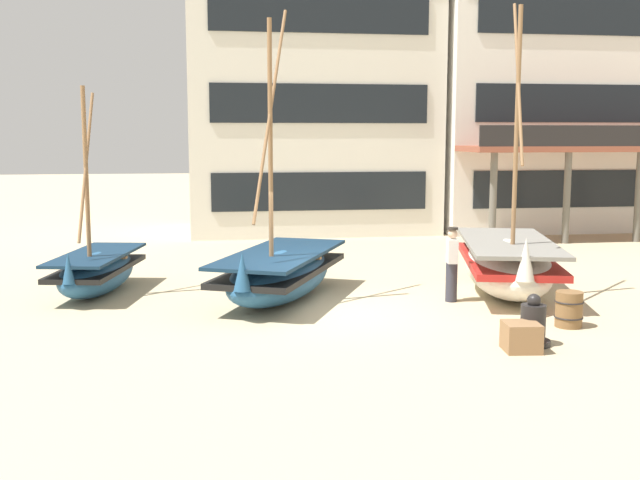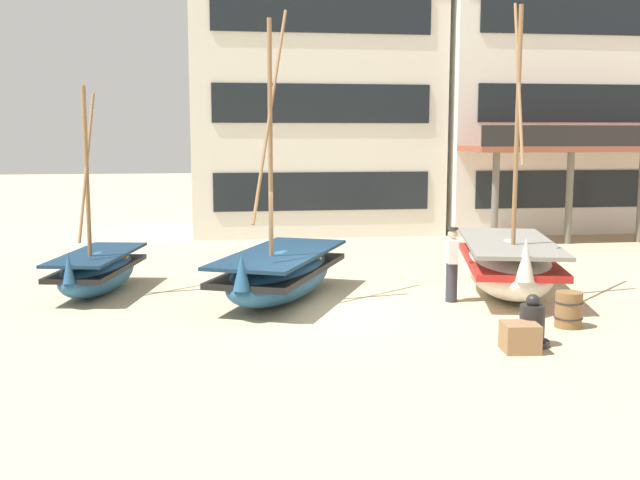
{
  "view_description": "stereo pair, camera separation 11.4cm",
  "coord_description": "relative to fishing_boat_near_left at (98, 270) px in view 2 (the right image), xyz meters",
  "views": [
    {
      "loc": [
        -2.55,
        -15.61,
        3.72
      ],
      "look_at": [
        0.0,
        1.0,
        1.4
      ],
      "focal_mm": 42.77,
      "sensor_mm": 36.0,
      "label": 1
    },
    {
      "loc": [
        -2.44,
        -15.63,
        3.72
      ],
      "look_at": [
        0.0,
        1.0,
        1.4
      ],
      "focal_mm": 42.77,
      "sensor_mm": 36.0,
      "label": 2
    }
  ],
  "objects": [
    {
      "name": "ground_plane",
      "position": [
        5.07,
        -2.68,
        -0.55
      ],
      "size": [
        120.0,
        120.0,
        0.0
      ],
      "primitive_type": "plane",
      "color": "tan"
    },
    {
      "name": "fishing_boat_near_left",
      "position": [
        0.0,
        0.0,
        0.0
      ],
      "size": [
        2.06,
        3.9,
        4.81
      ],
      "color": "#23517A",
      "rests_on": "ground"
    },
    {
      "name": "fishing_boat_centre_large",
      "position": [
        4.21,
        -1.3,
        0.07
      ],
      "size": [
        3.66,
        5.16,
        6.49
      ],
      "color": "#23517A",
      "rests_on": "ground"
    },
    {
      "name": "fishing_boat_far_right",
      "position": [
        9.59,
        -1.48,
        0.16
      ],
      "size": [
        3.14,
        5.31,
        6.71
      ],
      "color": "silver",
      "rests_on": "ground"
    },
    {
      "name": "fisherman_by_hull",
      "position": [
        8.0,
        -2.11,
        0.29
      ],
      "size": [
        0.27,
        0.39,
        1.68
      ],
      "color": "#33333D",
      "rests_on": "ground"
    },
    {
      "name": "capstan_winch",
      "position": [
        8.28,
        -5.8,
        -0.18
      ],
      "size": [
        0.63,
        0.63,
        0.93
      ],
      "color": "black",
      "rests_on": "ground"
    },
    {
      "name": "wooden_barrel",
      "position": [
        9.53,
        -4.67,
        -0.2
      ],
      "size": [
        0.56,
        0.56,
        0.7
      ],
      "color": "brown",
      "rests_on": "ground"
    },
    {
      "name": "cargo_crate",
      "position": [
        7.92,
        -6.12,
        -0.3
      ],
      "size": [
        0.66,
        0.66,
        0.5
      ],
      "primitive_type": "cube",
      "rotation": [
        0.0,
        0.0,
        1.46
      ],
      "color": "olive",
      "rests_on": "ground"
    },
    {
      "name": "harbor_building_main",
      "position": [
        6.69,
        11.44,
        4.28
      ],
      "size": [
        9.65,
        5.6,
        9.64
      ],
      "color": "silver",
      "rests_on": "ground"
    },
    {
      "name": "harbor_building_annex",
      "position": [
        16.21,
        11.42,
        4.31
      ],
      "size": [
        9.68,
        8.85,
        9.73
      ],
      "color": "white",
      "rests_on": "ground"
    }
  ]
}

